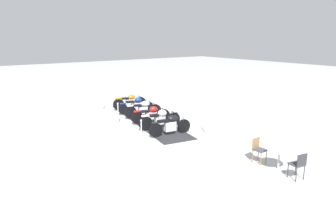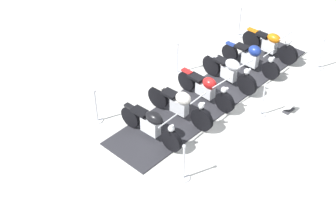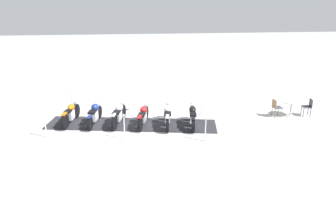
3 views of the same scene
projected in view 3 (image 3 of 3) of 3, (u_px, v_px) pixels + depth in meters
The scene contains 18 objects.
ground_plane at pixel (131, 125), 14.74m from camera, with size 80.00×80.00×0.00m, color silver.
display_platform at pixel (131, 124), 14.74m from camera, with size 7.93×1.63×0.03m, color #28282D.
motorcycle_black at pixel (192, 116), 14.45m from camera, with size 2.10×0.72×0.93m.
motorcycle_cream at pixel (168, 115), 14.51m from camera, with size 2.25×0.67×1.01m.
motorcycle_maroon at pixel (143, 115), 14.59m from camera, with size 2.11×0.80×0.93m.
motorcycle_chrome at pixel (119, 114), 14.63m from camera, with size 2.09×0.80×1.00m.
motorcycle_navy at pixel (95, 114), 14.71m from camera, with size 2.18×0.66×0.92m.
motorcycle_copper at pixel (71, 113), 14.77m from camera, with size 2.12×0.76×1.00m.
stanchion_right_front at pixel (202, 108), 15.96m from camera, with size 0.33×0.33×1.10m.
stanchion_left_mid at pixel (124, 131), 13.09m from camera, with size 0.30×0.30×1.13m.
stanchion_left_front at pixel (205, 133), 12.91m from camera, with size 0.30×0.30×1.07m.
stanchion_right_mid at pixel (136, 106), 16.14m from camera, with size 0.29×0.29×1.07m.
stanchion_right_rear at pixel (72, 105), 16.34m from camera, with size 0.36×0.36×1.13m.
stanchion_left_rear at pixel (46, 129), 13.29m from camera, with size 0.35×0.35×1.15m.
info_placard at pixel (125, 108), 16.74m from camera, with size 0.32×0.43×0.23m.
cafe_table at pixel (291, 105), 15.70m from camera, with size 0.87×0.87×0.74m.
cafe_chair_near_table at pixel (276, 107), 15.58m from camera, with size 0.42×0.42×0.89m.
cafe_chair_across_table at pixel (308, 106), 15.65m from camera, with size 0.47×0.47×0.90m.
Camera 3 is at (13.76, 0.18, 5.62)m, focal length 33.52 mm.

